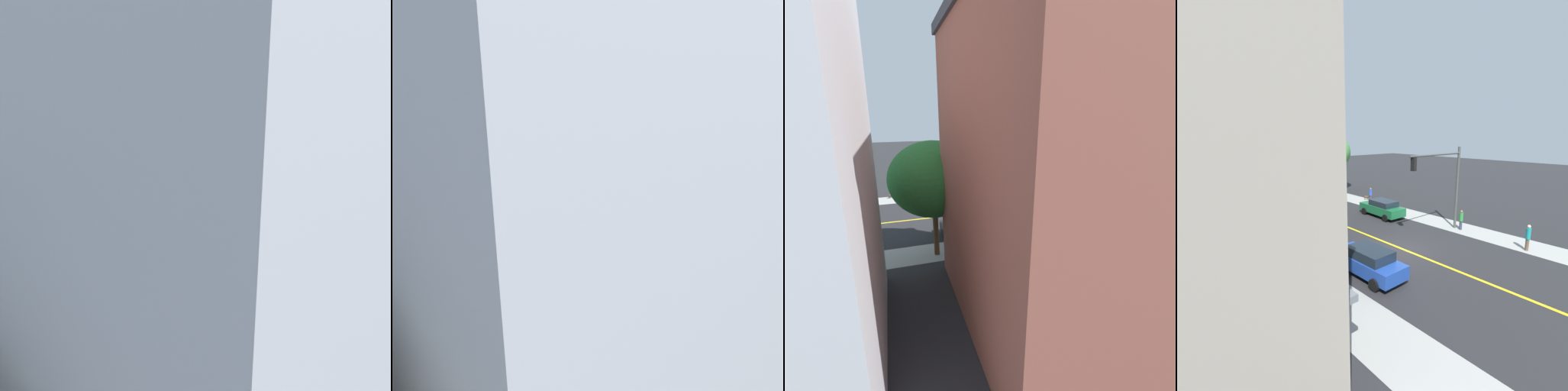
% 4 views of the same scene
% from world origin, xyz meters
% --- Properties ---
extents(ground_plane, '(140.00, 140.00, 0.00)m').
position_xyz_m(ground_plane, '(0.00, 0.00, 0.00)').
color(ground_plane, '#262628').
extents(sidewalk_left, '(2.73, 126.00, 0.01)m').
position_xyz_m(sidewalk_left, '(-6.81, 0.00, 0.00)').
color(sidewalk_left, '#9E9E99').
rests_on(sidewalk_left, ground).
extents(sidewalk_right, '(2.73, 126.00, 0.01)m').
position_xyz_m(sidewalk_right, '(6.81, 0.00, 0.00)').
color(sidewalk_right, '#9E9E99').
rests_on(sidewalk_right, ground).
extents(road_centerline_stripe, '(0.20, 126.00, 0.00)m').
position_xyz_m(road_centerline_stripe, '(0.00, 0.00, 0.00)').
color(road_centerline_stripe, yellow).
rests_on(road_centerline_stripe, ground).
extents(brick_apartment_block, '(11.49, 7.63, 13.97)m').
position_xyz_m(brick_apartment_block, '(-14.54, 6.02, 7.00)').
color(brick_apartment_block, '#935142').
rests_on(brick_apartment_block, ground).
extents(corner_shop_building, '(12.11, 10.84, 15.60)m').
position_xyz_m(corner_shop_building, '(-14.54, 18.55, 7.81)').
color(corner_shop_building, silver).
rests_on(corner_shop_building, ground).
extents(street_tree_right_corner, '(5.85, 5.85, 7.96)m').
position_xyz_m(street_tree_right_corner, '(-7.11, 9.88, 5.46)').
color(street_tree_right_corner, brown).
rests_on(street_tree_right_corner, ground).
extents(fire_hydrant, '(0.44, 0.24, 0.75)m').
position_xyz_m(fire_hydrant, '(-6.27, -0.63, 0.37)').
color(fire_hydrant, silver).
rests_on(fire_hydrant, ground).
extents(parking_meter, '(0.12, 0.18, 1.28)m').
position_xyz_m(parking_meter, '(-6.09, 3.77, 0.85)').
color(parking_meter, '#4C4C51').
rests_on(parking_meter, ground).
extents(traffic_light_mast, '(5.85, 0.32, 6.57)m').
position_xyz_m(traffic_light_mast, '(4.67, 0.24, 4.42)').
color(traffic_light_mast, '#474C47').
rests_on(traffic_light_mast, ground).
extents(street_lamp, '(0.70, 0.36, 5.67)m').
position_xyz_m(street_lamp, '(-6.16, 18.55, 3.57)').
color(street_lamp, '#38383D').
rests_on(street_lamp, ground).
extents(red_sedan_right_curb, '(2.09, 4.19, 1.48)m').
position_xyz_m(red_sedan_right_curb, '(4.10, 17.23, 0.78)').
color(red_sedan_right_curb, red).
rests_on(red_sedan_right_curb, ground).
extents(green_sedan_right_curb, '(2.18, 4.66, 1.56)m').
position_xyz_m(green_sedan_right_curb, '(4.33, 6.60, 0.82)').
color(green_sedan_right_curb, '#196638').
rests_on(green_sedan_right_curb, ground).
extents(blue_sedan_left_curb, '(1.98, 4.58, 1.58)m').
position_xyz_m(blue_sedan_left_curb, '(-4.06, -1.15, 0.82)').
color(blue_sedan_left_curb, '#1E429E').
rests_on(blue_sedan_left_curb, ground).
extents(gold_sedan_left_curb, '(2.12, 4.14, 1.52)m').
position_xyz_m(gold_sedan_left_curb, '(-4.42, 19.97, 0.79)').
color(gold_sedan_left_curb, '#B29338').
rests_on(gold_sedan_left_curb, ground).
extents(black_sedan_left_curb, '(2.17, 4.34, 1.48)m').
position_xyz_m(black_sedan_left_curb, '(-4.41, 6.88, 0.78)').
color(black_sedan_left_curb, black).
rests_on(black_sedan_left_curb, ground).
extents(pedestrian_teal_shirt, '(0.30, 0.30, 1.76)m').
position_xyz_m(pedestrian_teal_shirt, '(5.96, -5.54, 0.95)').
color(pedestrian_teal_shirt, brown).
rests_on(pedestrian_teal_shirt, ground).
extents(pedestrian_green_shirt, '(0.31, 0.31, 1.60)m').
position_xyz_m(pedestrian_green_shirt, '(6.42, -0.34, 0.85)').
color(pedestrian_green_shirt, '#33384C').
rests_on(pedestrian_green_shirt, ground).
extents(pedestrian_blue_shirt, '(0.33, 0.33, 1.58)m').
position_xyz_m(pedestrian_blue_shirt, '(7.46, 11.84, 0.83)').
color(pedestrian_blue_shirt, '#33384C').
rests_on(pedestrian_blue_shirt, ground).
extents(small_dog, '(0.52, 0.68, 0.53)m').
position_xyz_m(small_dog, '(7.68, 12.79, 0.35)').
color(small_dog, '#4C3828').
rests_on(small_dog, ground).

